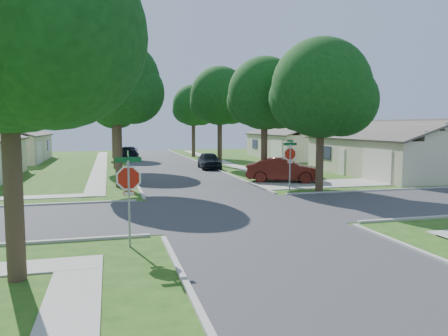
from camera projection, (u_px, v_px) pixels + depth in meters
name	position (u px, v px, depth m)	size (l,w,h in m)	color
ground	(233.00, 211.00, 19.29)	(100.00, 100.00, 0.00)	#224914
road_ns	(233.00, 211.00, 19.29)	(7.00, 100.00, 0.02)	#333335
sidewalk_ne	(221.00, 161.00, 45.86)	(1.20, 40.00, 0.04)	#9E9B91
sidewalk_nw	(101.00, 164.00, 42.76)	(1.20, 40.00, 0.04)	#9E9B91
driveway	(321.00, 184.00, 28.13)	(8.80, 3.60, 0.05)	#9E9B91
stop_sign_sw	(129.00, 182.00, 13.38)	(1.05, 0.80, 2.98)	gray
stop_sign_ne	(290.00, 156.00, 24.81)	(1.05, 0.80, 2.98)	gray
tree_e_near	(265.00, 97.00, 28.62)	(4.97, 4.80, 8.28)	#38281C
tree_e_mid	(220.00, 99.00, 40.11)	(5.59, 5.40, 9.21)	#38281C
tree_e_far	(194.00, 107.00, 52.65)	(5.17, 5.00, 8.72)	#38281C
tree_w_near	(118.00, 86.00, 26.19)	(5.38, 5.20, 8.97)	#38281C
tree_w_mid	(115.00, 94.00, 37.70)	(5.80, 5.60, 9.56)	#38281C
tree_w_far	(114.00, 111.00, 50.31)	(4.76, 4.60, 8.04)	#38281C
tree_sw_corner	(8.00, 17.00, 10.07)	(6.21, 6.00, 9.55)	#38281C
tree_ne_corner	(322.00, 93.00, 24.42)	(5.80, 5.60, 8.66)	#38281C
house_ne_near	(393.00, 155.00, 33.79)	(8.42, 13.60, 4.23)	#B4AC8E
house_ne_far	(296.00, 145.00, 51.11)	(8.42, 13.60, 4.23)	#B4AC8E
house_nw_far	(4.00, 147.00, 45.88)	(8.42, 13.60, 4.23)	#B4AC8E
car_driveway	(284.00, 170.00, 29.11)	(1.73, 4.95, 1.63)	#501610
car_curb_east	(209.00, 161.00, 38.17)	(1.71, 4.26, 1.45)	black
car_curb_west	(128.00, 153.00, 48.29)	(2.09, 5.13, 1.49)	black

